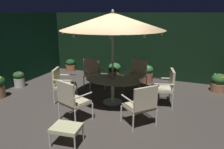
{
  "coord_description": "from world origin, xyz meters",
  "views": [
    {
      "loc": [
        2.29,
        -5.25,
        2.54
      ],
      "look_at": [
        0.17,
        0.1,
        0.87
      ],
      "focal_mm": 34.35,
      "sensor_mm": 36.0,
      "label": 1
    }
  ],
  "objects_px": {
    "patio_chair_north": "(62,82)",
    "potted_plant_front_corner": "(71,65)",
    "patio_chair_east": "(142,103)",
    "potted_plant_left_near": "(115,70)",
    "patio_chair_northeast": "(72,99)",
    "ottoman_footrest": "(66,128)",
    "potted_plant_back_right": "(93,66)",
    "patio_dining_table": "(113,84)",
    "potted_plant_right_near": "(219,83)",
    "patio_umbrella": "(113,21)",
    "patio_chair_south": "(137,72)",
    "centerpiece_planter": "(112,72)",
    "potted_plant_back_left": "(19,79)",
    "patio_chair_southwest": "(93,72)",
    "potted_plant_left_far": "(147,73)",
    "patio_chair_southeast": "(166,85)"
  },
  "relations": [
    {
      "from": "potted_plant_back_left",
      "to": "potted_plant_left_near",
      "type": "distance_m",
      "value": 3.56
    },
    {
      "from": "centerpiece_planter",
      "to": "potted_plant_left_near",
      "type": "bearing_deg",
      "value": 109.3
    },
    {
      "from": "patio_chair_south",
      "to": "potted_plant_left_far",
      "type": "height_order",
      "value": "patio_chair_south"
    },
    {
      "from": "potted_plant_back_right",
      "to": "potted_plant_left_far",
      "type": "bearing_deg",
      "value": -2.91
    },
    {
      "from": "patio_dining_table",
      "to": "patio_chair_south",
      "type": "relative_size",
      "value": 1.63
    },
    {
      "from": "patio_chair_southeast",
      "to": "patio_dining_table",
      "type": "bearing_deg",
      "value": -165.44
    },
    {
      "from": "patio_chair_northeast",
      "to": "centerpiece_planter",
      "type": "bearing_deg",
      "value": 73.67
    },
    {
      "from": "patio_chair_east",
      "to": "potted_plant_right_near",
      "type": "height_order",
      "value": "patio_chair_east"
    },
    {
      "from": "potted_plant_front_corner",
      "to": "centerpiece_planter",
      "type": "bearing_deg",
      "value": -40.07
    },
    {
      "from": "patio_chair_southwest",
      "to": "potted_plant_back_right",
      "type": "distance_m",
      "value": 1.6
    },
    {
      "from": "centerpiece_planter",
      "to": "patio_chair_northeast",
      "type": "distance_m",
      "value": 1.6
    },
    {
      "from": "centerpiece_planter",
      "to": "patio_chair_east",
      "type": "bearing_deg",
      "value": -43.81
    },
    {
      "from": "patio_chair_east",
      "to": "potted_plant_left_far",
      "type": "height_order",
      "value": "patio_chair_east"
    },
    {
      "from": "centerpiece_planter",
      "to": "potted_plant_right_near",
      "type": "distance_m",
      "value": 3.67
    },
    {
      "from": "potted_plant_left_far",
      "to": "centerpiece_planter",
      "type": "bearing_deg",
      "value": -103.85
    },
    {
      "from": "patio_chair_north",
      "to": "ottoman_footrest",
      "type": "bearing_deg",
      "value": -53.79
    },
    {
      "from": "potted_plant_left_far",
      "to": "potted_plant_front_corner",
      "type": "bearing_deg",
      "value": 174.05
    },
    {
      "from": "patio_dining_table",
      "to": "patio_chair_east",
      "type": "bearing_deg",
      "value": -42.48
    },
    {
      "from": "patio_chair_south",
      "to": "potted_plant_back_right",
      "type": "xyz_separation_m",
      "value": [
        -2.15,
        0.94,
        -0.2
      ]
    },
    {
      "from": "ottoman_footrest",
      "to": "potted_plant_front_corner",
      "type": "height_order",
      "value": "potted_plant_front_corner"
    },
    {
      "from": "patio_chair_east",
      "to": "potted_plant_front_corner",
      "type": "xyz_separation_m",
      "value": [
        -4.19,
        3.66,
        -0.31
      ]
    },
    {
      "from": "patio_chair_northeast",
      "to": "patio_chair_southeast",
      "type": "relative_size",
      "value": 0.99
    },
    {
      "from": "patio_chair_north",
      "to": "potted_plant_front_corner",
      "type": "height_order",
      "value": "patio_chair_north"
    },
    {
      "from": "patio_chair_southwest",
      "to": "potted_plant_front_corner",
      "type": "bearing_deg",
      "value": 139.56
    },
    {
      "from": "patio_chair_east",
      "to": "potted_plant_left_near",
      "type": "bearing_deg",
      "value": 119.94
    },
    {
      "from": "patio_umbrella",
      "to": "patio_chair_south",
      "type": "relative_size",
      "value": 2.81
    },
    {
      "from": "patio_umbrella",
      "to": "patio_chair_south",
      "type": "xyz_separation_m",
      "value": [
        0.31,
        1.45,
        -1.74
      ]
    },
    {
      "from": "ottoman_footrest",
      "to": "potted_plant_back_right",
      "type": "xyz_separation_m",
      "value": [
        -1.74,
        4.65,
        0.04
      ]
    },
    {
      "from": "ottoman_footrest",
      "to": "centerpiece_planter",
      "type": "bearing_deg",
      "value": 88.74
    },
    {
      "from": "patio_chair_south",
      "to": "patio_chair_north",
      "type": "bearing_deg",
      "value": -131.99
    },
    {
      "from": "patio_dining_table",
      "to": "patio_chair_north",
      "type": "distance_m",
      "value": 1.48
    },
    {
      "from": "patio_chair_north",
      "to": "potted_plant_back_right",
      "type": "relative_size",
      "value": 1.42
    },
    {
      "from": "patio_chair_southeast",
      "to": "patio_chair_south",
      "type": "relative_size",
      "value": 1.05
    },
    {
      "from": "patio_chair_southeast",
      "to": "potted_plant_left_near",
      "type": "bearing_deg",
      "value": 138.93
    },
    {
      "from": "patio_dining_table",
      "to": "potted_plant_front_corner",
      "type": "relative_size",
      "value": 3.14
    },
    {
      "from": "patio_dining_table",
      "to": "potted_plant_right_near",
      "type": "distance_m",
      "value": 3.65
    },
    {
      "from": "potted_plant_back_left",
      "to": "patio_chair_east",
      "type": "bearing_deg",
      "value": -13.06
    },
    {
      "from": "patio_chair_north",
      "to": "potted_plant_front_corner",
      "type": "relative_size",
      "value": 1.93
    },
    {
      "from": "patio_chair_northeast",
      "to": "potted_plant_front_corner",
      "type": "bearing_deg",
      "value": 122.68
    },
    {
      "from": "patio_chair_northeast",
      "to": "potted_plant_left_near",
      "type": "xyz_separation_m",
      "value": [
        -0.36,
        3.77,
        -0.26
      ]
    },
    {
      "from": "patio_chair_east",
      "to": "potted_plant_left_near",
      "type": "height_order",
      "value": "patio_chair_east"
    },
    {
      "from": "patio_chair_east",
      "to": "potted_plant_back_right",
      "type": "relative_size",
      "value": 1.43
    },
    {
      "from": "potted_plant_back_left",
      "to": "patio_dining_table",
      "type": "bearing_deg",
      "value": -1.25
    },
    {
      "from": "potted_plant_front_corner",
      "to": "patio_chair_east",
      "type": "bearing_deg",
      "value": -41.13
    },
    {
      "from": "patio_chair_southwest",
      "to": "potted_plant_back_left",
      "type": "bearing_deg",
      "value": -159.82
    },
    {
      "from": "potted_plant_left_far",
      "to": "patio_umbrella",
      "type": "bearing_deg",
      "value": -102.23
    },
    {
      "from": "patio_dining_table",
      "to": "potted_plant_back_right",
      "type": "distance_m",
      "value": 3.03
    },
    {
      "from": "potted_plant_back_left",
      "to": "patio_umbrella",
      "type": "bearing_deg",
      "value": -1.25
    },
    {
      "from": "patio_dining_table",
      "to": "patio_umbrella",
      "type": "relative_size",
      "value": 0.58
    },
    {
      "from": "patio_chair_southeast",
      "to": "potted_plant_back_left",
      "type": "relative_size",
      "value": 1.89
    }
  ]
}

